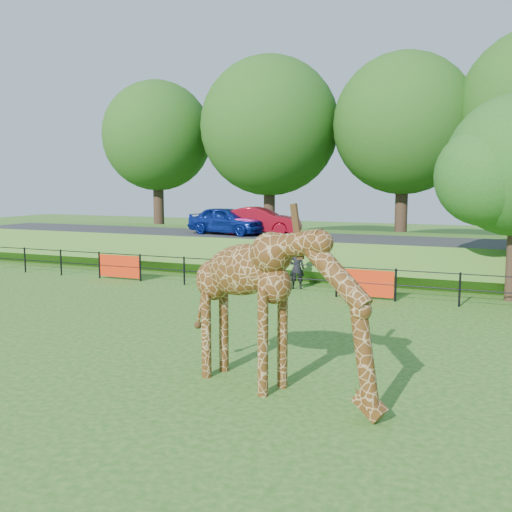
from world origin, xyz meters
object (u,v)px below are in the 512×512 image
object	(u,v)px
giraffe	(279,311)
car_blue	(227,220)
visitor	(297,268)
car_red	(259,221)

from	to	relation	value
giraffe	car_blue	xyz separation A→B (m)	(-8.43, 15.29, 0.52)
car_blue	visitor	world-z (taller)	car_blue
car_blue	car_red	bearing A→B (deg)	-57.85
car_red	visitor	bearing A→B (deg)	-154.69
visitor	car_red	bearing A→B (deg)	-74.42
giraffe	car_blue	bearing A→B (deg)	137.23
car_blue	car_red	xyz separation A→B (m)	(1.47, 0.60, -0.01)
giraffe	visitor	world-z (taller)	giraffe
car_red	visitor	distance (m)	7.02
car_blue	car_red	size ratio (longest dim) A/B	0.99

